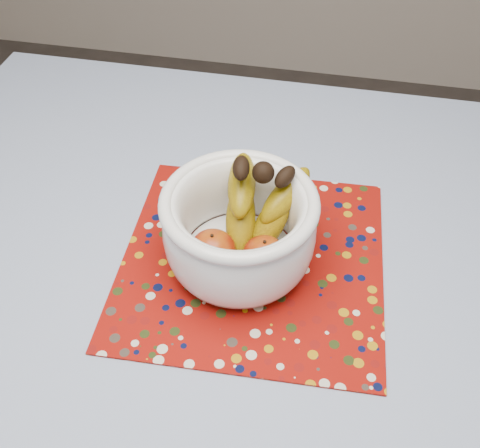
{
  "coord_description": "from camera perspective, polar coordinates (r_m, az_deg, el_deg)",
  "views": [
    {
      "loc": [
        0.14,
        -0.47,
        1.45
      ],
      "look_at": [
        0.02,
        0.11,
        0.85
      ],
      "focal_mm": 42.0,
      "sensor_mm": 36.0,
      "label": 1
    }
  ],
  "objects": [
    {
      "name": "table",
      "position": [
        0.92,
        -2.58,
        -12.29
      ],
      "size": [
        1.2,
        1.2,
        0.75
      ],
      "color": "brown",
      "rests_on": "ground"
    },
    {
      "name": "tablecloth",
      "position": [
        0.85,
        -2.76,
        -9.4
      ],
      "size": [
        1.32,
        1.32,
        0.01
      ],
      "primitive_type": "cube",
      "color": "#6475A7",
      "rests_on": "table"
    },
    {
      "name": "fruit_bowl",
      "position": [
        0.85,
        0.65,
        0.08
      ],
      "size": [
        0.25,
        0.25,
        0.19
      ],
      "color": "white",
      "rests_on": "placemat"
    },
    {
      "name": "placemat",
      "position": [
        0.91,
        1.28,
        -3.65
      ],
      "size": [
        0.44,
        0.44,
        0.0
      ],
      "primitive_type": "cube",
      "rotation": [
        0.0,
        0.0,
        0.05
      ],
      "color": "maroon",
      "rests_on": "tablecloth"
    }
  ]
}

